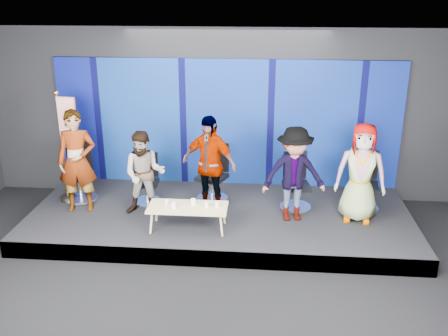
{
  "coord_description": "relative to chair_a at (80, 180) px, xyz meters",
  "views": [
    {
      "loc": [
        0.8,
        -5.9,
        4.26
      ],
      "look_at": [
        0.08,
        2.4,
        1.19
      ],
      "focal_mm": 40.0,
      "sensor_mm": 36.0,
      "label": 1
    }
  ],
  "objects": [
    {
      "name": "ground",
      "position": [
        2.78,
        -2.84,
        -0.69
      ],
      "size": [
        10.0,
        10.0,
        0.0
      ],
      "primitive_type": "plane",
      "color": "black",
      "rests_on": "ground"
    },
    {
      "name": "room_walls",
      "position": [
        2.78,
        -2.84,
        1.74
      ],
      "size": [
        10.02,
        8.02,
        3.51
      ],
      "color": "black",
      "rests_on": "ground"
    },
    {
      "name": "riser",
      "position": [
        2.78,
        -0.34,
        -0.54
      ],
      "size": [
        7.0,
        3.0,
        0.3
      ],
      "primitive_type": "cube",
      "color": "black",
      "rests_on": "ground"
    },
    {
      "name": "backdrop",
      "position": [
        2.78,
        1.11,
        0.91
      ],
      "size": [
        7.0,
        0.08,
        2.6
      ],
      "primitive_type": "cube",
      "color": "#080964",
      "rests_on": "riser"
    },
    {
      "name": "chair_a",
      "position": [
        0.0,
        0.0,
        0.0
      ],
      "size": [
        0.78,
        0.78,
        1.17
      ],
      "rotation": [
        0.0,
        0.0,
        0.2
      ],
      "color": "silver",
      "rests_on": "riser"
    },
    {
      "name": "panelist_a",
      "position": [
        0.18,
        -0.48,
        0.56
      ],
      "size": [
        0.77,
        0.58,
        1.9
      ],
      "primitive_type": "imported",
      "rotation": [
        0.0,
        0.0,
        0.2
      ],
      "color": "black",
      "rests_on": "riser"
    },
    {
      "name": "chair_b",
      "position": [
        1.34,
        -0.05,
        -0.07
      ],
      "size": [
        0.57,
        0.57,
        0.96
      ],
      "rotation": [
        0.0,
        0.0,
        0.06
      ],
      "color": "silver",
      "rests_on": "riser"
    },
    {
      "name": "panelist_b",
      "position": [
        1.43,
        -0.54,
        0.39
      ],
      "size": [
        0.79,
        0.63,
        1.56
      ],
      "primitive_type": "imported",
      "rotation": [
        0.0,
        0.0,
        0.06
      ],
      "color": "black",
      "rests_on": "riser"
    },
    {
      "name": "chair_c",
      "position": [
        2.59,
        0.18,
        -0.02
      ],
      "size": [
        0.82,
        0.82,
        1.12
      ],
      "rotation": [
        0.0,
        0.0,
        -0.36
      ],
      "color": "silver",
      "rests_on": "riser"
    },
    {
      "name": "panelist_c",
      "position": [
        2.57,
        -0.32,
        0.53
      ],
      "size": [
        1.16,
        0.79,
        1.82
      ],
      "primitive_type": "imported",
      "rotation": [
        0.0,
        0.0,
        -0.36
      ],
      "color": "black",
      "rests_on": "riser"
    },
    {
      "name": "chair_d",
      "position": [
        4.17,
        -0.05,
        -0.04
      ],
      "size": [
        0.67,
        0.67,
        1.06
      ],
      "rotation": [
        0.0,
        0.0,
        0.14
      ],
      "color": "silver",
      "rests_on": "riser"
    },
    {
      "name": "panelist_d",
      "position": [
        4.09,
        -0.55,
        0.47
      ],
      "size": [
        1.18,
        0.78,
        1.71
      ],
      "primitive_type": "imported",
      "rotation": [
        0.0,
        0.0,
        0.14
      ],
      "color": "black",
      "rests_on": "riser"
    },
    {
      "name": "chair_e",
      "position": [
        5.42,
        0.01,
        -0.02
      ],
      "size": [
        0.7,
        0.7,
        1.1
      ],
      "rotation": [
        0.0,
        0.0,
        -0.15
      ],
      "color": "silver",
      "rests_on": "riser"
    },
    {
      "name": "panelist_e",
      "position": [
        5.24,
        -0.46,
        0.5
      ],
      "size": [
        0.94,
        0.69,
        1.78
      ],
      "primitive_type": "imported",
      "rotation": [
        0.0,
        0.0,
        -0.15
      ],
      "color": "black",
      "rests_on": "riser"
    },
    {
      "name": "coffee_table",
      "position": [
        2.29,
        -1.09,
        -0.0
      ],
      "size": [
        1.35,
        0.58,
        0.42
      ],
      "rotation": [
        0.0,
        0.0,
        0.0
      ],
      "color": "tan",
      "rests_on": "riser"
    },
    {
      "name": "mug_a",
      "position": [
        1.92,
        -1.02,
        0.07
      ],
      "size": [
        0.07,
        0.07,
        0.08
      ],
      "primitive_type": "cylinder",
      "color": "silver",
      "rests_on": "coffee_table"
    },
    {
      "name": "mug_b",
      "position": [
        2.07,
        -1.18,
        0.08
      ],
      "size": [
        0.09,
        0.09,
        0.1
      ],
      "primitive_type": "cylinder",
      "color": "silver",
      "rests_on": "coffee_table"
    },
    {
      "name": "mug_c",
      "position": [
        2.38,
        -1.02,
        0.08
      ],
      "size": [
        0.09,
        0.09,
        0.11
      ],
      "primitive_type": "cylinder",
      "color": "silver",
      "rests_on": "coffee_table"
    },
    {
      "name": "mug_d",
      "position": [
        2.61,
        -1.11,
        0.08
      ],
      "size": [
        0.08,
        0.08,
        0.09
      ],
      "primitive_type": "cylinder",
      "color": "silver",
      "rests_on": "coffee_table"
    },
    {
      "name": "mug_e",
      "position": [
        2.79,
        -1.07,
        0.08
      ],
      "size": [
        0.08,
        0.08,
        0.09
      ],
      "primitive_type": "cylinder",
      "color": "silver",
      "rests_on": "coffee_table"
    },
    {
      "name": "flag_stand",
      "position": [
        -0.13,
        -0.12,
        0.76
      ],
      "size": [
        0.5,
        0.29,
        2.17
      ],
      "rotation": [
        0.0,
        0.0,
        -0.11
      ],
      "color": "black",
      "rests_on": "riser"
    }
  ]
}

